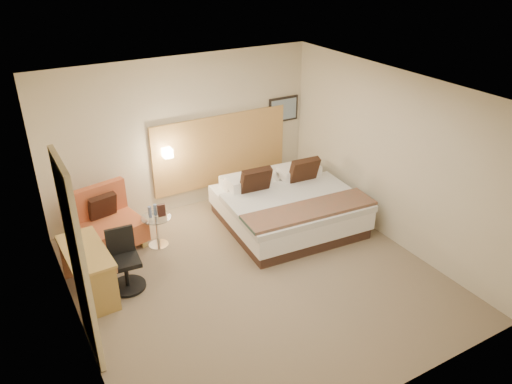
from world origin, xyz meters
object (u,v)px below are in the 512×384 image
side_table (157,230)px  desk_chair (125,265)px  lounge_chair (108,224)px  bed (287,206)px  desk (88,259)px

side_table → desk_chair: bearing=-133.5°
side_table → lounge_chair: bearing=148.9°
bed → side_table: 2.18m
lounge_chair → desk: (-0.54, -1.09, 0.18)m
lounge_chair → side_table: (0.65, -0.39, -0.09)m
lounge_chair → side_table: lounge_chair is taller
bed → desk: size_ratio=1.94×
lounge_chair → desk_chair: size_ratio=1.21×
bed → side_table: size_ratio=4.38×
bed → desk_chair: size_ratio=2.58×
desk_chair → side_table: bearing=46.5°
side_table → desk: desk is taller
lounge_chair → desk_chair: lounge_chair is taller
bed → desk: 3.34m
desk → desk_chair: desk_chair is taller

